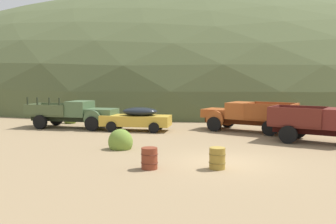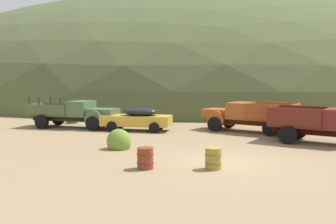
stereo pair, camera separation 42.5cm
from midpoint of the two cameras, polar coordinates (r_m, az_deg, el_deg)
name	(u,v)px [view 2 (the right image)]	position (r m, az deg, el deg)	size (l,w,h in m)	color
ground_plane	(220,163)	(15.61, 8.71, -7.69)	(300.00, 300.00, 0.00)	#937A56
hill_distant	(179,96)	(74.23, 1.87, 2.54)	(113.67, 88.30, 36.03)	#4C5633
truck_weathered_green	(80,114)	(26.56, -12.92, -0.24)	(6.43, 2.78, 2.16)	#232B1B
car_faded_yellow	(135,118)	(24.68, -4.66, -0.97)	(5.00, 2.40, 1.57)	gold
truck_oxide_orange	(243,116)	(24.83, 11.89, -0.56)	(6.30, 3.56, 1.91)	#51220D
truck_oxblood	(335,125)	(21.26, 24.71, -1.86)	(6.13, 3.39, 1.91)	black
oil_drum_by_truck	(145,158)	(14.35, -2.65, -7.10)	(0.66, 0.66, 0.82)	brown
oil_drum_spare	(213,158)	(14.42, 7.79, -7.07)	(0.65, 0.65, 0.83)	olive
bush_back_edge	(118,142)	(18.44, -6.96, -4.66)	(1.23, 1.11, 1.28)	olive
bush_front_right	(72,120)	(29.64, -14.16, -1.26)	(1.00, 0.82, 0.78)	olive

